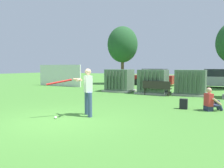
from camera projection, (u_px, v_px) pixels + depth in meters
ground_plane at (60, 121)px, 7.40m from camera, size 96.00×96.00×0.00m
fence_panel at (60, 75)px, 20.75m from camera, size 4.80×0.12×2.00m
transformer_west at (119, 81)px, 16.16m from camera, size 2.10×1.70×1.62m
transformer_mid_west at (153, 82)px, 14.82m from camera, size 2.10×1.70×1.62m
transformer_mid_east at (191, 83)px, 14.06m from camera, size 2.10×1.70×1.62m
park_bench at (157, 87)px, 13.90m from camera, size 1.82×0.49×0.92m
batter at (87, 90)px, 8.07m from camera, size 1.29×1.35×1.74m
sports_ball at (55, 118)px, 7.65m from camera, size 0.09×0.09×0.09m
seated_spectator at (211, 102)px, 9.04m from camera, size 0.77×0.70×0.96m
backpack at (184, 104)px, 9.45m from camera, size 0.32×0.27×0.44m
tree_left at (123, 45)px, 22.93m from camera, size 3.14×3.14×6.00m
parked_car_leftmost at (153, 78)px, 21.75m from camera, size 4.30×2.13×1.62m
parked_car_left_of_center at (216, 79)px, 19.31m from camera, size 4.21×1.94×1.62m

